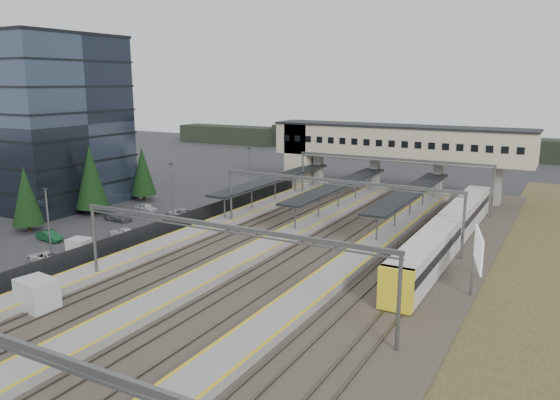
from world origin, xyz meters
The scene contains 14 objects.
ground centered at (0.00, 0.00, 0.00)m, with size 220.00×220.00×0.00m, color #2B2B2D.
office_building centered at (-36.00, 12.00, 12.19)m, with size 24.30×18.30×24.30m.
car_park centered at (-13.41, -8.27, 0.60)m, with size 10.58×44.52×1.27m.
lampposts centered at (-8.00, 1.25, 4.34)m, with size 0.50×53.25×8.07m.
fence centered at (-6.50, 5.00, 1.00)m, with size 0.08×90.00×2.00m.
relay_cabin_near centered at (-1.06, -14.95, 1.30)m, with size 3.40×2.68×2.60m.
relay_cabin_far centered at (-8.75, -3.95, 1.01)m, with size 2.44×2.13×2.01m.
rail_corridor centered at (9.34, 5.00, 0.29)m, with size 34.00×90.00×0.92m.
canopies centered at (7.00, 27.00, 3.92)m, with size 23.10×30.00×3.28m.
footbridge centered at (7.70, 42.00, 7.93)m, with size 40.40×6.40×11.20m.
gantries centered at (12.00, 3.00, 6.00)m, with size 28.40×62.28×7.17m.
train centered at (24.00, 16.74, 1.98)m, with size 2.77×38.50×3.49m.
billboard centered at (28.61, 6.83, 3.41)m, with size 1.63×5.82×5.07m.
treeline_far centered at (23.81, 92.28, 2.95)m, with size 170.00×19.00×7.00m.
Camera 1 is at (35.31, -41.21, 17.86)m, focal length 35.00 mm.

